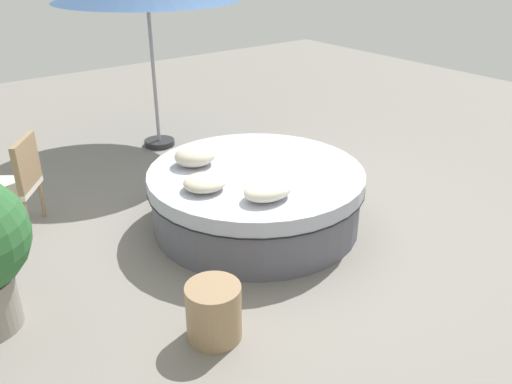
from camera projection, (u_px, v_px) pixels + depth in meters
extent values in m
plane|color=gray|center=(256.00, 223.00, 5.68)|extent=(16.00, 16.00, 0.00)
cylinder|color=#595966|center=(256.00, 204.00, 5.57)|extent=(2.16, 2.16, 0.47)
cylinder|color=black|center=(256.00, 184.00, 5.47)|extent=(2.23, 2.23, 0.02)
cylinder|color=#B2B7C6|center=(256.00, 177.00, 5.44)|extent=(2.22, 2.22, 0.16)
ellipsoid|color=beige|center=(195.00, 156.00, 5.48)|extent=(0.43, 0.39, 0.20)
ellipsoid|color=beige|center=(205.00, 182.00, 4.96)|extent=(0.41, 0.39, 0.14)
ellipsoid|color=silver|center=(268.00, 190.00, 4.78)|extent=(0.48, 0.35, 0.17)
cylinder|color=#997A56|center=(3.00, 200.00, 5.72)|extent=(0.04, 0.04, 0.42)
cylinder|color=#997A56|center=(27.00, 219.00, 5.34)|extent=(0.04, 0.04, 0.42)
cylinder|color=#997A56|center=(42.00, 199.00, 5.73)|extent=(0.04, 0.04, 0.42)
cube|color=silver|center=(10.00, 188.00, 5.42)|extent=(0.71, 0.71, 0.06)
cube|color=#997A56|center=(26.00, 163.00, 5.31)|extent=(0.35, 0.46, 0.50)
cylinder|color=#262628|center=(159.00, 143.00, 7.78)|extent=(0.44, 0.44, 0.08)
cylinder|color=#99999E|center=(153.00, 62.00, 7.27)|extent=(0.05, 0.05, 2.43)
cylinder|color=#997A56|center=(214.00, 312.00, 3.99)|extent=(0.42, 0.42, 0.46)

